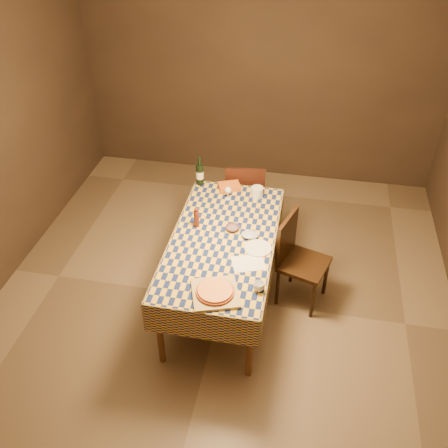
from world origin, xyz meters
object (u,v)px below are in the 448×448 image
object	(u,v)px
dining_table	(223,245)
chair_far	(245,195)
cutting_board	(215,293)
chair_right	(297,256)
pizza	(215,291)
white_plate	(258,248)
wine_bottle	(200,174)
bowl	(232,228)

from	to	relation	value
dining_table	chair_far	xyz separation A→B (m)	(0.04, 1.10, -0.17)
cutting_board	chair_right	bearing A→B (deg)	55.83
dining_table	pizza	size ratio (longest dim) A/B	4.72
white_plate	pizza	bearing A→B (deg)	-112.64
dining_table	wine_bottle	distance (m)	0.97
bowl	pizza	bearing A→B (deg)	-89.23
white_plate	chair_far	bearing A→B (deg)	103.95
wine_bottle	chair_right	bearing A→B (deg)	-32.06
pizza	chair_right	distance (m)	1.11
dining_table	cutting_board	bearing A→B (deg)	-84.13
dining_table	chair_far	bearing A→B (deg)	88.07
white_plate	dining_table	bearing A→B (deg)	166.04
bowl	white_plate	bearing A→B (deg)	-40.13
chair_right	bowl	bearing A→B (deg)	-176.58
cutting_board	bowl	world-z (taller)	bowl
chair_far	chair_right	size ratio (longest dim) A/B	1.00
pizza	chair_right	xyz separation A→B (m)	(0.60, 0.88, -0.28)
pizza	chair_far	distance (m)	1.82
dining_table	bowl	xyz separation A→B (m)	(0.06, 0.15, 0.10)
pizza	white_plate	world-z (taller)	pizza
cutting_board	chair_far	size ratio (longest dim) A/B	0.39
dining_table	wine_bottle	xyz separation A→B (m)	(-0.41, 0.86, 0.20)
cutting_board	wine_bottle	world-z (taller)	wine_bottle
white_plate	chair_far	world-z (taller)	chair_far
dining_table	chair_right	xyz separation A→B (m)	(0.67, 0.18, -0.17)
wine_bottle	white_plate	world-z (taller)	wine_bottle
cutting_board	wine_bottle	size ratio (longest dim) A/B	1.13
chair_right	cutting_board	bearing A→B (deg)	-124.17
bowl	chair_far	size ratio (longest dim) A/B	0.14
bowl	wine_bottle	size ratio (longest dim) A/B	0.40
pizza	wine_bottle	world-z (taller)	wine_bottle
bowl	wine_bottle	world-z (taller)	wine_bottle
bowl	wine_bottle	distance (m)	0.86
chair_right	dining_table	bearing A→B (deg)	-164.86
chair_far	wine_bottle	bearing A→B (deg)	-151.78
bowl	chair_far	world-z (taller)	chair_far
dining_table	cutting_board	distance (m)	0.71
white_plate	chair_far	size ratio (longest dim) A/B	0.26
chair_right	chair_far	bearing A→B (deg)	124.69
dining_table	white_plate	size ratio (longest dim) A/B	7.73
pizza	chair_right	bearing A→B (deg)	55.83
wine_bottle	chair_right	distance (m)	1.33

